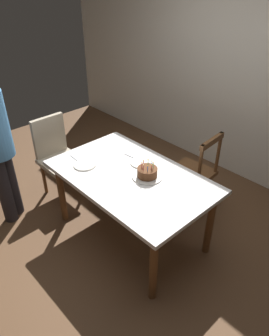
{
  "coord_description": "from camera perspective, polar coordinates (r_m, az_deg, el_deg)",
  "views": [
    {
      "loc": [
        1.83,
        -1.66,
        2.42
      ],
      "look_at": [
        0.05,
        0.0,
        0.85
      ],
      "focal_mm": 34.24,
      "sensor_mm": 36.0,
      "label": 1
    }
  ],
  "objects": [
    {
      "name": "birthday_cake",
      "position": [
        2.93,
        2.29,
        -0.92
      ],
      "size": [
        0.28,
        0.28,
        0.16
      ],
      "color": "silver",
      "rests_on": "dining_table"
    },
    {
      "name": "fork_near_celebrant",
      "position": [
        3.27,
        -10.47,
        1.61
      ],
      "size": [
        0.18,
        0.03,
        0.01
      ],
      "primitive_type": "cube",
      "rotation": [
        0.0,
        0.0,
        -0.06
      ],
      "color": "silver",
      "rests_on": "dining_table"
    },
    {
      "name": "plate_near_celebrant",
      "position": [
        3.15,
        -8.83,
        0.57
      ],
      "size": [
        0.22,
        0.22,
        0.01
      ],
      "primitive_type": "cylinder",
      "color": "silver",
      "rests_on": "dining_table"
    },
    {
      "name": "plate_far_side",
      "position": [
        3.15,
        1.28,
        0.95
      ],
      "size": [
        0.22,
        0.22,
        0.01
      ],
      "primitive_type": "cylinder",
      "color": "silver",
      "rests_on": "dining_table"
    },
    {
      "name": "back_wall",
      "position": [
        4.11,
        19.42,
        15.34
      ],
      "size": [
        6.4,
        0.1,
        2.6
      ],
      "primitive_type": "cube",
      "color": "silver",
      "rests_on": "ground"
    },
    {
      "name": "chair_spindle_back",
      "position": [
        3.57,
        10.39,
        -0.98
      ],
      "size": [
        0.48,
        0.48,
        0.95
      ],
      "color": "brown",
      "rests_on": "ground"
    },
    {
      "name": "chair_upholstered",
      "position": [
        3.86,
        -13.75,
        2.65
      ],
      "size": [
        0.45,
        0.44,
        0.95
      ],
      "color": "tan",
      "rests_on": "ground"
    },
    {
      "name": "dining_table",
      "position": [
        3.03,
        -0.65,
        -2.64
      ],
      "size": [
        1.56,
        0.96,
        0.75
      ],
      "color": "white",
      "rests_on": "ground"
    },
    {
      "name": "fork_far_side",
      "position": [
        3.26,
        -0.56,
        2.06
      ],
      "size": [
        0.18,
        0.04,
        0.01
      ],
      "primitive_type": "cube",
      "rotation": [
        0.0,
        0.0,
        0.13
      ],
      "color": "silver",
      "rests_on": "dining_table"
    },
    {
      "name": "ground",
      "position": [
        3.46,
        -0.58,
        -11.51
      ],
      "size": [
        6.4,
        6.4,
        0.0
      ],
      "primitive_type": "plane",
      "color": "brown"
    }
  ]
}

